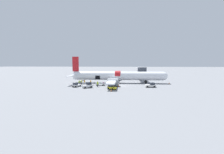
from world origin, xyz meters
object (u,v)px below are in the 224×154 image
Objects in this scene: ground_crew_supervisor at (98,84)px; ground_crew_helper at (79,82)px; baggage_cart_queued at (101,84)px; ground_crew_loader_b at (91,82)px; ground_crew_driver at (81,82)px; baggage_tug_rear at (88,85)px; ground_crew_loader_a at (85,82)px; baggage_tug_mid at (76,85)px; airplane at (116,76)px; baggage_cart_loading at (88,84)px; baggage_tug_spare at (112,87)px; baggage_tug_lead at (151,85)px.

ground_crew_supervisor is 1.16× the size of ground_crew_helper.
ground_crew_loader_b reaches higher than baggage_cart_queued.
ground_crew_driver is at bearing -169.77° from ground_crew_loader_b.
baggage_tug_rear is 1.94× the size of ground_crew_loader_a.
ground_crew_helper is at bearing -157.37° from ground_crew_loader_b.
ground_crew_helper is at bearing -150.75° from ground_crew_loader_a.
ground_crew_loader_a is 7.66m from ground_crew_supervisor.
baggage_tug_rear is at bearing -145.14° from ground_crew_supervisor.
ground_crew_helper is (-0.52, 4.73, 0.24)m from baggage_tug_mid.
baggage_tug_rear reaches higher than baggage_tug_mid.
ground_crew_driver is (-12.23, -4.88, -1.76)m from airplane.
baggage_cart_loading is 4.96m from ground_crew_supervisor.
baggage_tug_mid is at bearing -153.10° from baggage_cart_queued.
ground_crew_driver is at bearing 142.51° from ground_crew_supervisor.
baggage_cart_queued is (-4.93, -6.90, -2.07)m from airplane.
ground_crew_loader_b is (2.06, 0.62, -0.06)m from ground_crew_loader_a.
baggage_tug_mid is 7.08m from ground_crew_loader_b.
baggage_tug_spare is (-0.58, -14.29, -2.00)m from airplane.
baggage_cart_loading is 2.96m from ground_crew_loader_b.
baggage_tug_mid is at bearing -83.79° from ground_crew_helper.
baggage_tug_lead is at bearing -10.65° from ground_crew_driver.
baggage_tug_mid is 1.13× the size of baggage_tug_spare.
ground_crew_loader_a is 2.15m from ground_crew_loader_b.
baggage_cart_queued is 7.87m from ground_crew_helper.
baggage_cart_queued is at bearing 120.46° from baggage_tug_spare.
ground_crew_loader_b is at bearing 10.23° from ground_crew_driver.
baggage_tug_mid is 12.20m from baggage_tug_spare.
ground_crew_driver is (-3.25, -0.59, 0.01)m from ground_crew_loader_b.
airplane reaches higher than ground_crew_helper.
ground_crew_loader_a is (1.16, 5.67, 0.30)m from baggage_tug_mid.
airplane is 12.21m from ground_crew_loader_a.
baggage_tug_mid is 2.00× the size of ground_crew_driver.
ground_crew_helper is (-7.31, 4.26, -0.13)m from ground_crew_supervisor.
airplane is 22.46× the size of ground_crew_loader_a.
ground_crew_driver is at bearing 169.35° from baggage_tug_lead.
airplane is 12.03m from baggage_cart_loading.
ground_crew_loader_b is at bearing 130.04° from baggage_tug_spare.
ground_crew_helper reaches higher than baggage_cart_queued.
airplane is 8.73m from baggage_cart_queued.
baggage_tug_lead is at bearing 22.69° from baggage_tug_spare.
ground_crew_driver is (-0.02, 5.71, 0.25)m from baggage_tug_mid.
ground_crew_helper is at bearing 96.21° from baggage_tug_mid.
ground_crew_helper is at bearing 171.82° from baggage_tug_lead.
baggage_tug_lead is 23.58m from baggage_tug_mid.
ground_crew_loader_a is at bearing 78.42° from baggage_tug_mid.
baggage_cart_loading is (2.79, 3.38, -0.06)m from baggage_tug_mid.
baggage_cart_queued is at bearing -7.63° from ground_crew_helper.
baggage_tug_lead is 22.81m from ground_crew_loader_a.
airplane is at bearing 61.84° from ground_crew_supervisor.
baggage_tug_lead is 2.16× the size of ground_crew_loader_b.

